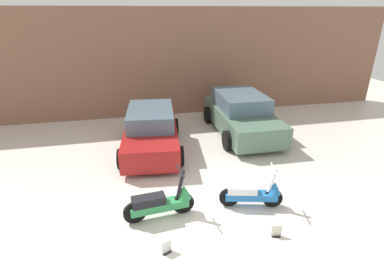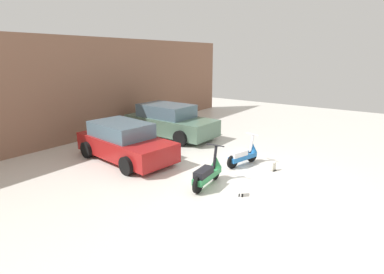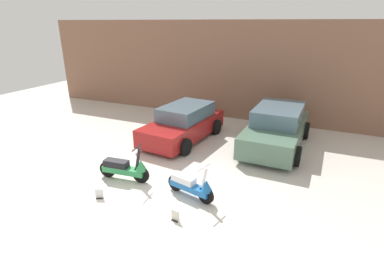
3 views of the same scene
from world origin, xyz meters
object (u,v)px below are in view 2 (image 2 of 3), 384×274
at_px(scooter_front_right, 244,154).
at_px(scooter_front_left, 208,172).
at_px(car_rear_left, 124,142).
at_px(placard_near_left_scooter, 241,191).
at_px(placard_near_right_scooter, 274,167).
at_px(car_rear_center, 170,121).

bearing_deg(scooter_front_right, scooter_front_left, -168.01).
distance_m(scooter_front_right, car_rear_left, 4.03).
height_order(placard_near_left_scooter, placard_near_right_scooter, same).
bearing_deg(car_rear_center, scooter_front_right, -15.82).
height_order(scooter_front_left, placard_near_left_scooter, scooter_front_left).
bearing_deg(placard_near_left_scooter, scooter_front_left, 86.09).
bearing_deg(scooter_front_right, placard_near_right_scooter, -73.36).
relative_size(scooter_front_right, car_rear_center, 0.33).
height_order(scooter_front_left, scooter_front_right, scooter_front_left).
distance_m(car_rear_left, car_rear_center, 3.30).
xyz_separation_m(scooter_front_right, placard_near_right_scooter, (0.05, -1.00, -0.23)).
relative_size(car_rear_left, placard_near_left_scooter, 14.90).
bearing_deg(placard_near_left_scooter, car_rear_center, 57.04).
bearing_deg(scooter_front_left, scooter_front_right, -7.82).
xyz_separation_m(car_rear_center, placard_near_left_scooter, (-3.39, -5.23, -0.55)).
xyz_separation_m(placard_near_left_scooter, placard_near_right_scooter, (2.13, -0.03, 0.00)).
distance_m(scooter_front_left, car_rear_left, 3.48).
height_order(car_rear_left, placard_near_right_scooter, car_rear_left).
distance_m(scooter_front_left, placard_near_right_scooter, 2.34).
height_order(car_rear_center, placard_near_left_scooter, car_rear_center).
bearing_deg(car_rear_left, car_rear_center, 108.79).
bearing_deg(scooter_front_right, placard_near_left_scooter, -141.16).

